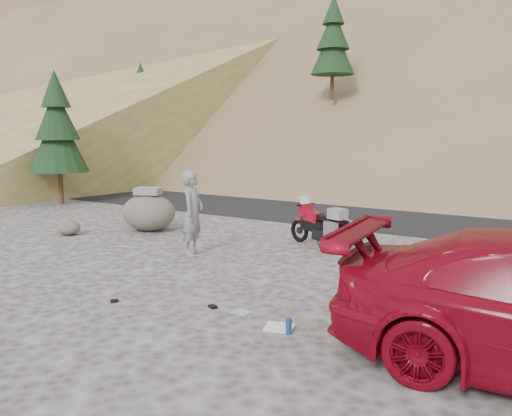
{
  "coord_description": "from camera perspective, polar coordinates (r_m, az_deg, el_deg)",
  "views": [
    {
      "loc": [
        5.47,
        -7.63,
        2.77
      ],
      "look_at": [
        -0.63,
        2.08,
        1.0
      ],
      "focal_mm": 35.0,
      "sensor_mm": 36.0,
      "label": 1
    }
  ],
  "objects": [
    {
      "name": "man",
      "position": [
        11.43,
        -7.15,
        -5.31
      ],
      "size": [
        0.64,
        0.8,
        1.9
      ],
      "primitive_type": "imported",
      "rotation": [
        0.0,
        0.0,
        1.86
      ],
      "color": "gray",
      "rests_on": "ground"
    },
    {
      "name": "conifer_verge",
      "position": [
        20.45,
        -21.77,
        8.5
      ],
      "size": [
        2.2,
        2.2,
        5.04
      ],
      "color": "#3C2915",
      "rests_on": "ground"
    },
    {
      "name": "gear_bottle",
      "position": [
        7.07,
        3.75,
        -13.31
      ],
      "size": [
        0.11,
        0.11,
        0.23
      ],
      "primitive_type": "cylinder",
      "rotation": [
        0.0,
        0.0,
        -0.38
      ],
      "color": "navy",
      "rests_on": "ground"
    },
    {
      "name": "ground",
      "position": [
        9.78,
        -3.41,
        -7.68
      ],
      "size": [
        140.0,
        140.0,
        0.0
      ],
      "primitive_type": "plane",
      "color": "#413E3C",
      "rests_on": "ground"
    },
    {
      "name": "gear_glove_b",
      "position": [
        8.62,
        -15.88,
        -10.17
      ],
      "size": [
        0.15,
        0.15,
        0.04
      ],
      "primitive_type": "cube",
      "rotation": [
        0.0,
        0.0,
        0.94
      ],
      "color": "black",
      "rests_on": "ground"
    },
    {
      "name": "gear_white_cloth",
      "position": [
        7.31,
        2.66,
        -13.45
      ],
      "size": [
        0.49,
        0.46,
        0.01
      ],
      "primitive_type": "cube",
      "rotation": [
        0.0,
        0.0,
        0.28
      ],
      "color": "white",
      "rests_on": "ground"
    },
    {
      "name": "motorcycle",
      "position": [
        11.99,
        7.63,
        -2.15
      ],
      "size": [
        1.94,
        0.98,
        1.2
      ],
      "rotation": [
        0.0,
        0.0,
        -0.35
      ],
      "color": "black",
      "rests_on": "ground"
    },
    {
      "name": "gear_glove_a",
      "position": [
        8.08,
        -4.97,
        -11.16
      ],
      "size": [
        0.17,
        0.15,
        0.04
      ],
      "primitive_type": "cube",
      "rotation": [
        0.0,
        0.0,
        -0.42
      ],
      "color": "black",
      "rests_on": "ground"
    },
    {
      "name": "road",
      "position": [
        17.72,
        13.73,
        -0.47
      ],
      "size": [
        120.0,
        7.0,
        0.05
      ],
      "primitive_type": "cube",
      "color": "black",
      "rests_on": "ground"
    },
    {
      "name": "boulder",
      "position": [
        14.3,
        -12.15,
        -0.44
      ],
      "size": [
        1.83,
        1.65,
        1.21
      ],
      "rotation": [
        0.0,
        0.0,
        0.21
      ],
      "color": "#504D45",
      "rests_on": "ground"
    },
    {
      "name": "gear_blue_mat",
      "position": [
        7.58,
        10.8,
        -12.03
      ],
      "size": [
        0.53,
        0.4,
        0.2
      ],
      "primitive_type": "cylinder",
      "rotation": [
        0.0,
        1.57,
        0.47
      ],
      "color": "navy",
      "rests_on": "ground"
    },
    {
      "name": "hillside",
      "position": [
        49.52,
        26.56,
        17.55
      ],
      "size": [
        120.0,
        73.0,
        46.72
      ],
      "color": "brown",
      "rests_on": "ground"
    },
    {
      "name": "gear_blue_cloth",
      "position": [
        7.85,
        -1.71,
        -11.84
      ],
      "size": [
        0.29,
        0.22,
        0.01
      ],
      "primitive_type": "cube",
      "rotation": [
        0.0,
        0.0,
        -0.08
      ],
      "color": "#7EA5C3",
      "rests_on": "ground"
    },
    {
      "name": "small_rock",
      "position": [
        14.36,
        -20.64,
        -2.12
      ],
      "size": [
        0.76,
        0.71,
        0.39
      ],
      "rotation": [
        0.0,
        0.0,
        -0.21
      ],
      "color": "#504D45",
      "rests_on": "ground"
    }
  ]
}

